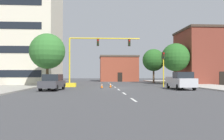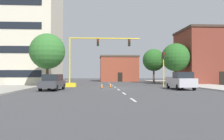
{
  "view_description": "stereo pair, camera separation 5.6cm",
  "coord_description": "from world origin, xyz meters",
  "px_view_note": "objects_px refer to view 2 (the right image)",
  "views": [
    {
      "loc": [
        -2.49,
        -30.28,
        1.7
      ],
      "look_at": [
        -0.33,
        3.61,
        2.34
      ],
      "focal_mm": 39.09,
      "sensor_mm": 36.0,
      "label": 1
    },
    {
      "loc": [
        -2.43,
        -30.29,
        1.7
      ],
      "look_at": [
        -0.33,
        3.61,
        2.34
      ],
      "focal_mm": 39.09,
      "sensor_mm": 36.0,
      "label": 2
    }
  ],
  "objects_px": {
    "tree_right_far": "(154,60)",
    "tree_left_near": "(47,51)",
    "traffic_signal_gantry": "(80,70)",
    "traffic_cone_roadside_a": "(110,85)",
    "tree_right_mid": "(176,57)",
    "pickup_truck_silver": "(181,81)",
    "sedan_dark_gray_near_left": "(53,82)",
    "traffic_light_pole_right": "(163,61)",
    "traffic_cone_roadside_b": "(102,86)"
  },
  "relations": [
    {
      "from": "traffic_signal_gantry",
      "to": "tree_right_mid",
      "type": "bearing_deg",
      "value": 22.81
    },
    {
      "from": "traffic_light_pole_right",
      "to": "pickup_truck_silver",
      "type": "xyz_separation_m",
      "value": [
        0.46,
        -5.49,
        -2.55
      ]
    },
    {
      "from": "traffic_signal_gantry",
      "to": "traffic_cone_roadside_b",
      "type": "xyz_separation_m",
      "value": [
        2.93,
        -3.43,
        -2.04
      ]
    },
    {
      "from": "traffic_light_pole_right",
      "to": "pickup_truck_silver",
      "type": "relative_size",
      "value": 0.88
    },
    {
      "from": "tree_right_far",
      "to": "traffic_cone_roadside_b",
      "type": "distance_m",
      "value": 22.37
    },
    {
      "from": "tree_right_far",
      "to": "traffic_cone_roadside_b",
      "type": "xyz_separation_m",
      "value": [
        -11.07,
        -18.94,
        -4.38
      ]
    },
    {
      "from": "pickup_truck_silver",
      "to": "tree_right_mid",
      "type": "bearing_deg",
      "value": 74.02
    },
    {
      "from": "tree_right_far",
      "to": "traffic_cone_roadside_a",
      "type": "relative_size",
      "value": 10.82
    },
    {
      "from": "traffic_signal_gantry",
      "to": "traffic_cone_roadside_a",
      "type": "distance_m",
      "value": 5.17
    },
    {
      "from": "tree_left_near",
      "to": "traffic_cone_roadside_b",
      "type": "xyz_separation_m",
      "value": [
        7.22,
        -2.47,
        -4.51
      ]
    },
    {
      "from": "traffic_signal_gantry",
      "to": "traffic_light_pole_right",
      "type": "bearing_deg",
      "value": -4.92
    },
    {
      "from": "sedan_dark_gray_near_left",
      "to": "tree_right_far",
      "type": "bearing_deg",
      "value": 54.22
    },
    {
      "from": "tree_right_mid",
      "to": "tree_right_far",
      "type": "distance_m",
      "value": 9.09
    },
    {
      "from": "traffic_signal_gantry",
      "to": "sedan_dark_gray_near_left",
      "type": "xyz_separation_m",
      "value": [
        -2.46,
        -7.31,
        -1.45
      ]
    },
    {
      "from": "tree_right_far",
      "to": "sedan_dark_gray_near_left",
      "type": "bearing_deg",
      "value": -125.78
    },
    {
      "from": "tree_right_far",
      "to": "tree_left_near",
      "type": "xyz_separation_m",
      "value": [
        -18.28,
        -16.47,
        0.13
      ]
    },
    {
      "from": "traffic_light_pole_right",
      "to": "traffic_cone_roadside_a",
      "type": "relative_size",
      "value": 7.45
    },
    {
      "from": "tree_right_mid",
      "to": "traffic_cone_roadside_a",
      "type": "xyz_separation_m",
      "value": [
        -11.58,
        -9.05,
        -4.31
      ]
    },
    {
      "from": "traffic_signal_gantry",
      "to": "tree_right_far",
      "type": "distance_m",
      "value": 21.02
    },
    {
      "from": "tree_right_far",
      "to": "pickup_truck_silver",
      "type": "relative_size",
      "value": 1.29
    },
    {
      "from": "tree_right_far",
      "to": "tree_left_near",
      "type": "bearing_deg",
      "value": -137.98
    },
    {
      "from": "traffic_light_pole_right",
      "to": "tree_left_near",
      "type": "distance_m",
      "value": 15.79
    },
    {
      "from": "traffic_cone_roadside_a",
      "to": "sedan_dark_gray_near_left",
      "type": "bearing_deg",
      "value": -143.42
    },
    {
      "from": "tree_left_near",
      "to": "traffic_cone_roadside_b",
      "type": "bearing_deg",
      "value": -18.89
    },
    {
      "from": "traffic_signal_gantry",
      "to": "tree_right_mid",
      "type": "xyz_separation_m",
      "value": [
        15.65,
        6.58,
        2.28
      ]
    },
    {
      "from": "sedan_dark_gray_near_left",
      "to": "traffic_cone_roadside_b",
      "type": "distance_m",
      "value": 6.66
    },
    {
      "from": "tree_left_near",
      "to": "tree_right_far",
      "type": "bearing_deg",
      "value": 42.02
    },
    {
      "from": "tree_right_mid",
      "to": "pickup_truck_silver",
      "type": "bearing_deg",
      "value": -105.98
    },
    {
      "from": "traffic_signal_gantry",
      "to": "tree_left_near",
      "type": "bearing_deg",
      "value": -167.41
    },
    {
      "from": "sedan_dark_gray_near_left",
      "to": "traffic_cone_roadside_b",
      "type": "xyz_separation_m",
      "value": [
        5.38,
        3.88,
        -0.59
      ]
    },
    {
      "from": "traffic_signal_gantry",
      "to": "traffic_cone_roadside_a",
      "type": "bearing_deg",
      "value": -31.24
    },
    {
      "from": "tree_right_mid",
      "to": "traffic_cone_roadside_b",
      "type": "xyz_separation_m",
      "value": [
        -12.73,
        -10.01,
        -4.32
      ]
    },
    {
      "from": "tree_right_mid",
      "to": "pickup_truck_silver",
      "type": "distance_m",
      "value": 14.07
    },
    {
      "from": "tree_right_mid",
      "to": "tree_left_near",
      "type": "relative_size",
      "value": 0.97
    },
    {
      "from": "tree_right_mid",
      "to": "pickup_truck_silver",
      "type": "relative_size",
      "value": 1.29
    },
    {
      "from": "traffic_cone_roadside_a",
      "to": "traffic_cone_roadside_b",
      "type": "bearing_deg",
      "value": -140.0
    },
    {
      "from": "tree_right_far",
      "to": "tree_left_near",
      "type": "distance_m",
      "value": 24.61
    },
    {
      "from": "traffic_signal_gantry",
      "to": "tree_right_far",
      "type": "xyz_separation_m",
      "value": [
        13.99,
        15.51,
        2.34
      ]
    },
    {
      "from": "pickup_truck_silver",
      "to": "traffic_cone_roadside_a",
      "type": "distance_m",
      "value": 8.83
    },
    {
      "from": "tree_right_mid",
      "to": "sedan_dark_gray_near_left",
      "type": "relative_size",
      "value": 1.51
    },
    {
      "from": "traffic_signal_gantry",
      "to": "traffic_cone_roadside_b",
      "type": "relative_size",
      "value": 17.48
    },
    {
      "from": "sedan_dark_gray_near_left",
      "to": "traffic_cone_roadside_a",
      "type": "relative_size",
      "value": 7.22
    },
    {
      "from": "tree_right_mid",
      "to": "traffic_light_pole_right",
      "type": "bearing_deg",
      "value": -119.03
    },
    {
      "from": "traffic_cone_roadside_a",
      "to": "tree_right_mid",
      "type": "bearing_deg",
      "value": 38.0
    },
    {
      "from": "pickup_truck_silver",
      "to": "sedan_dark_gray_near_left",
      "type": "xyz_separation_m",
      "value": [
        -14.37,
        -0.83,
        -0.09
      ]
    },
    {
      "from": "traffic_signal_gantry",
      "to": "tree_left_near",
      "type": "distance_m",
      "value": 5.04
    },
    {
      "from": "traffic_signal_gantry",
      "to": "traffic_cone_roadside_b",
      "type": "bearing_deg",
      "value": -49.51
    },
    {
      "from": "traffic_cone_roadside_a",
      "to": "traffic_signal_gantry",
      "type": "bearing_deg",
      "value": 148.76
    },
    {
      "from": "traffic_signal_gantry",
      "to": "traffic_light_pole_right",
      "type": "distance_m",
      "value": 11.56
    },
    {
      "from": "traffic_signal_gantry",
      "to": "tree_left_near",
      "type": "height_order",
      "value": "tree_left_near"
    }
  ]
}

